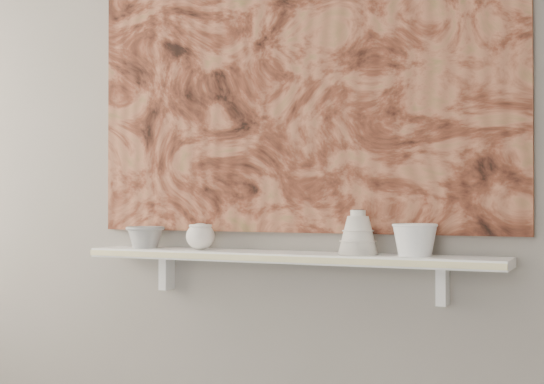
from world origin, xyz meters
The scene contains 11 objects.
wall_back centered at (0.00, 1.60, 1.35)m, with size 3.60×3.60×0.00m, color gray.
shelf centered at (0.00, 1.51, 0.92)m, with size 1.40×0.18×0.03m, color white.
shelf_stripe centered at (0.00, 1.41, 0.92)m, with size 1.40×0.01×0.02m, color beige.
bracket_left centered at (-0.49, 1.57, 0.84)m, with size 0.03×0.06×0.12m, color white.
bracket_right centered at (0.49, 1.57, 0.84)m, with size 0.03×0.06×0.12m, color white.
painting centered at (0.00, 1.59, 1.54)m, with size 1.50×0.03×1.10m, color brown.
house_motif centered at (0.45, 1.57, 1.23)m, with size 0.09×0.00×0.08m, color black.
bowl_grey centered at (-0.54, 1.51, 0.97)m, with size 0.14×0.14×0.08m, color gray, non-canonical shape.
cup_cream centered at (-0.31, 1.51, 0.97)m, with size 0.10×0.10×0.09m, color white, non-canonical shape.
bell_vessel centered at (0.25, 1.51, 1.00)m, with size 0.12×0.12×0.14m, color silver, non-canonical shape.
bowl_white centered at (0.42, 1.51, 0.98)m, with size 0.14×0.14×0.10m, color white, non-canonical shape.
Camera 1 is at (0.99, -0.71, 1.09)m, focal length 50.00 mm.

